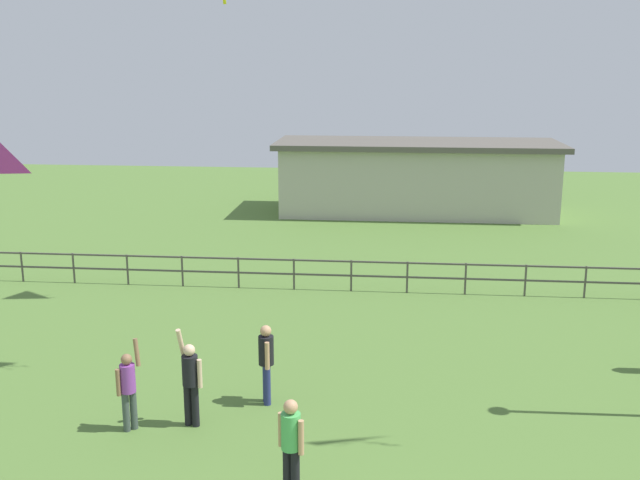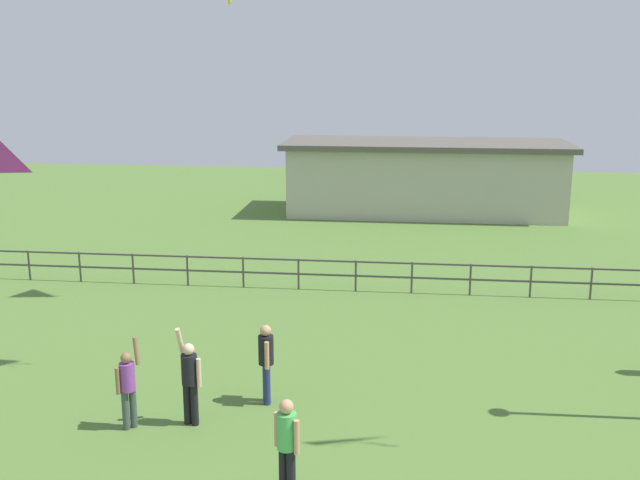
# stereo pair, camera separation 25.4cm
# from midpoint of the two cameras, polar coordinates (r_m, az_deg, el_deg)

# --- Properties ---
(person_1) EXTENTS (0.43, 0.35, 1.76)m
(person_1) POSITION_cam_midpoint_polar(r_m,az_deg,el_deg) (14.17, -15.15, -10.84)
(person_1) COLOR #3F4C47
(person_1) RESTS_ON ground_plane
(person_2) EXTENTS (0.49, 0.37, 1.89)m
(person_2) POSITION_cam_midpoint_polar(r_m,az_deg,el_deg) (14.06, -10.53, -10.48)
(person_2) COLOR black
(person_2) RESTS_ON ground_plane
(person_3) EXTENTS (0.43, 0.31, 1.65)m
(person_3) POSITION_cam_midpoint_polar(r_m,az_deg,el_deg) (11.74, -2.90, -15.37)
(person_3) COLOR black
(person_3) RESTS_ON ground_plane
(person_4) EXTENTS (0.30, 0.48, 1.64)m
(person_4) POSITION_cam_midpoint_polar(r_m,az_deg,el_deg) (14.74, -4.69, -9.16)
(person_4) COLOR navy
(person_4) RESTS_ON ground_plane
(waterfront_railing) EXTENTS (36.04, 0.06, 0.95)m
(waterfront_railing) POSITION_cam_midpoint_polar(r_m,az_deg,el_deg) (21.79, 3.89, -2.43)
(waterfront_railing) COLOR #4C4742
(waterfront_railing) RESTS_ON ground_plane
(pavilion_building) EXTENTS (12.51, 4.58, 3.23)m
(pavilion_building) POSITION_cam_midpoint_polar(r_m,az_deg,el_deg) (33.33, 7.27, 4.86)
(pavilion_building) COLOR #B7B2A3
(pavilion_building) RESTS_ON ground_plane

